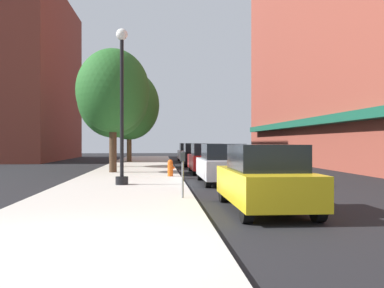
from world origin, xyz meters
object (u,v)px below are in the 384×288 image
at_px(parking_meter_near, 183,169).
at_px(car_white, 222,164).
at_px(tree_mid, 113,97).
at_px(car_black, 195,155).
at_px(car_yellow, 264,179).
at_px(car_silver, 188,153).
at_px(tree_far, 113,91).
at_px(lamppost, 122,103).
at_px(tree_near, 129,105).
at_px(fire_hydrant, 170,168).
at_px(car_red, 206,159).

distance_m(parking_meter_near, car_white, 5.72).
relative_size(tree_mid, car_black, 1.70).
bearing_deg(car_yellow, car_silver, 90.22).
bearing_deg(car_white, tree_far, 131.73).
xyz_separation_m(lamppost, tree_far, (-1.06, 6.82, 1.27)).
bearing_deg(lamppost, tree_near, 93.19).
distance_m(fire_hydrant, parking_meter_near, 7.91).
height_order(parking_meter_near, car_yellow, car_yellow).
height_order(car_yellow, car_silver, same).
height_order(lamppost, parking_meter_near, lamppost).
xyz_separation_m(lamppost, car_yellow, (4.03, -5.79, -2.39)).
height_order(tree_mid, tree_far, tree_mid).
relative_size(lamppost, car_yellow, 1.37).
distance_m(lamppost, car_silver, 22.32).
bearing_deg(car_yellow, car_white, 90.22).
xyz_separation_m(tree_near, tree_mid, (-0.54, -7.40, -0.13)).
xyz_separation_m(car_yellow, car_black, (0.00, 20.47, 0.00)).
bearing_deg(tree_far, car_silver, 71.25).
height_order(parking_meter_near, car_white, car_white).
height_order(lamppost, tree_near, tree_near).
relative_size(car_black, car_silver, 1.00).
bearing_deg(lamppost, car_silver, 79.54).
bearing_deg(car_red, car_white, -88.50).
relative_size(lamppost, tree_near, 0.77).
bearing_deg(car_yellow, car_black, 90.22).
bearing_deg(car_black, car_yellow, -91.02).
bearing_deg(tree_near, tree_far, -89.86).
distance_m(lamppost, car_white, 4.87).
height_order(lamppost, car_white, lamppost).
distance_m(fire_hydrant, car_red, 4.05).
xyz_separation_m(car_white, car_silver, (0.00, 20.50, 0.00)).
bearing_deg(lamppost, tree_far, 98.87).
xyz_separation_m(parking_meter_near, tree_mid, (-3.72, 16.32, 3.77)).
bearing_deg(fire_hydrant, car_red, 58.82).
bearing_deg(lamppost, car_white, 18.12).
height_order(fire_hydrant, car_silver, car_silver).
bearing_deg(tree_mid, fire_hydrant, -66.99).
height_order(tree_near, tree_mid, tree_near).
relative_size(tree_near, tree_far, 1.15).
height_order(lamppost, car_silver, lamppost).
distance_m(parking_meter_near, car_silver, 25.96).
relative_size(car_white, car_red, 1.00).
distance_m(lamppost, car_black, 15.41).
xyz_separation_m(car_white, car_black, (0.00, 13.36, 0.00)).
relative_size(lamppost, car_white, 1.37).
bearing_deg(car_silver, car_yellow, -89.47).
distance_m(lamppost, fire_hydrant, 5.07).
distance_m(fire_hydrant, car_white, 3.29).
height_order(tree_near, car_silver, tree_near).
relative_size(tree_near, car_white, 1.78).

